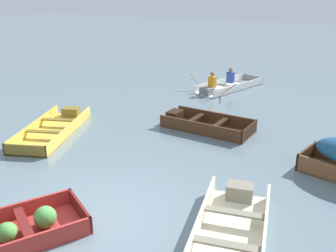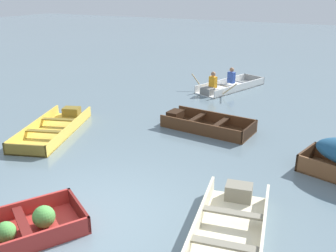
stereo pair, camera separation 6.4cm
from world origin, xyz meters
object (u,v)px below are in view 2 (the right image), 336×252
object	(u,v)px
skiff_dark_varnish_mid_moored	(204,124)
rowboat_white_with_crew	(228,86)
skiff_cream_far_moored	(230,230)
skiff_yellow_outer_moored	(55,128)

from	to	relation	value
skiff_dark_varnish_mid_moored	rowboat_white_with_crew	distance (m)	4.58
skiff_cream_far_moored	rowboat_white_with_crew	xyz separation A→B (m)	(-3.14, 9.02, 0.05)
skiff_dark_varnish_mid_moored	skiff_yellow_outer_moored	size ratio (longest dim) A/B	0.79
skiff_cream_far_moored	rowboat_white_with_crew	world-z (taller)	rowboat_white_with_crew
skiff_cream_far_moored	rowboat_white_with_crew	distance (m)	9.55
skiff_cream_far_moored	skiff_yellow_outer_moored	world-z (taller)	skiff_cream_far_moored
skiff_dark_varnish_mid_moored	skiff_yellow_outer_moored	world-z (taller)	skiff_dark_varnish_mid_moored
skiff_dark_varnish_mid_moored	skiff_cream_far_moored	bearing A→B (deg)	-62.73
skiff_dark_varnish_mid_moored	skiff_cream_far_moored	distance (m)	5.07
skiff_cream_far_moored	skiff_dark_varnish_mid_moored	bearing A→B (deg)	117.27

